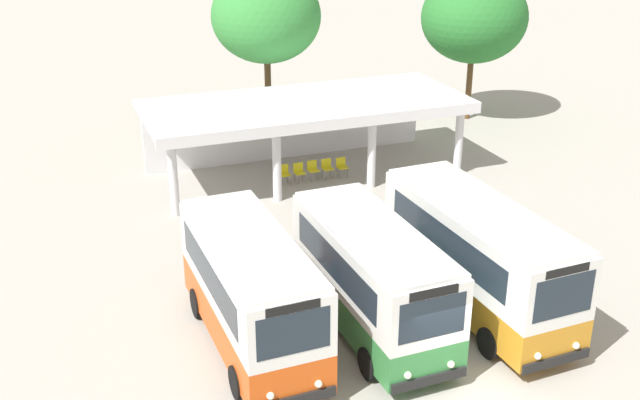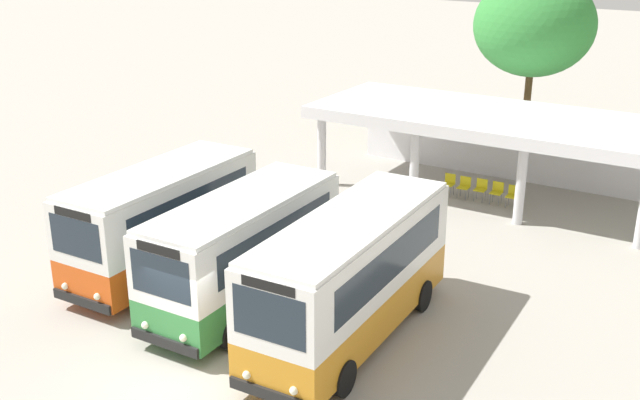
{
  "view_description": "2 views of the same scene",
  "coord_description": "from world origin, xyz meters",
  "px_view_note": "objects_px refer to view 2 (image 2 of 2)",
  "views": [
    {
      "loc": [
        -9.17,
        -13.74,
        12.45
      ],
      "look_at": [
        -0.4,
        9.2,
        2.04
      ],
      "focal_mm": 43.37,
      "sensor_mm": 36.0,
      "label": 1
    },
    {
      "loc": [
        11.38,
        -11.68,
        10.5
      ],
      "look_at": [
        -0.89,
        8.23,
        1.9
      ],
      "focal_mm": 42.87,
      "sensor_mm": 36.0,
      "label": 2
    }
  ],
  "objects_px": {
    "waiting_chair_fourth_seat": "(497,191)",
    "waiting_chair_end_by_column": "(449,182)",
    "city_bus_nearest_orange": "(162,218)",
    "city_bus_second_in_row": "(244,248)",
    "waiting_chair_second_from_end": "(464,185)",
    "city_bus_middle_cream": "(351,273)",
    "waiting_chair_fifth_seat": "(513,194)",
    "waiting_chair_middle_seat": "(481,188)"
  },
  "relations": [
    {
      "from": "city_bus_nearest_orange",
      "to": "city_bus_second_in_row",
      "type": "height_order",
      "value": "city_bus_nearest_orange"
    },
    {
      "from": "waiting_chair_middle_seat",
      "to": "city_bus_second_in_row",
      "type": "bearing_deg",
      "value": -102.43
    },
    {
      "from": "city_bus_second_in_row",
      "to": "waiting_chair_fifth_seat",
      "type": "distance_m",
      "value": 12.6
    },
    {
      "from": "city_bus_middle_cream",
      "to": "waiting_chair_fifth_seat",
      "type": "xyz_separation_m",
      "value": [
        0.49,
        11.91,
        -1.38
      ]
    },
    {
      "from": "city_bus_second_in_row",
      "to": "waiting_chair_second_from_end",
      "type": "bearing_deg",
      "value": 80.58
    },
    {
      "from": "waiting_chair_fifth_seat",
      "to": "city_bus_nearest_orange",
      "type": "bearing_deg",
      "value": -123.1
    },
    {
      "from": "waiting_chair_middle_seat",
      "to": "city_bus_middle_cream",
      "type": "bearing_deg",
      "value": -86.0
    },
    {
      "from": "city_bus_middle_cream",
      "to": "waiting_chair_middle_seat",
      "type": "distance_m",
      "value": 12.11
    },
    {
      "from": "waiting_chair_end_by_column",
      "to": "waiting_chair_second_from_end",
      "type": "xyz_separation_m",
      "value": [
        0.67,
        -0.03,
        0.0
      ]
    },
    {
      "from": "city_bus_middle_cream",
      "to": "waiting_chair_end_by_column",
      "type": "xyz_separation_m",
      "value": [
        -2.17,
        11.96,
        -1.38
      ]
    },
    {
      "from": "city_bus_middle_cream",
      "to": "waiting_chair_fourth_seat",
      "type": "bearing_deg",
      "value": 90.83
    },
    {
      "from": "city_bus_middle_cream",
      "to": "waiting_chair_second_from_end",
      "type": "bearing_deg",
      "value": 97.19
    },
    {
      "from": "waiting_chair_middle_seat",
      "to": "waiting_chair_fourth_seat",
      "type": "distance_m",
      "value": 0.67
    },
    {
      "from": "city_bus_nearest_orange",
      "to": "waiting_chair_middle_seat",
      "type": "distance_m",
      "value": 13.12
    },
    {
      "from": "waiting_chair_fourth_seat",
      "to": "waiting_chair_end_by_column",
      "type": "bearing_deg",
      "value": -179.22
    },
    {
      "from": "waiting_chair_middle_seat",
      "to": "waiting_chair_fifth_seat",
      "type": "relative_size",
      "value": 1.0
    },
    {
      "from": "city_bus_nearest_orange",
      "to": "city_bus_middle_cream",
      "type": "bearing_deg",
      "value": -3.9
    },
    {
      "from": "city_bus_second_in_row",
      "to": "waiting_chair_end_by_column",
      "type": "bearing_deg",
      "value": 83.74
    },
    {
      "from": "waiting_chair_fifth_seat",
      "to": "waiting_chair_end_by_column",
      "type": "bearing_deg",
      "value": 178.97
    },
    {
      "from": "city_bus_nearest_orange",
      "to": "waiting_chair_second_from_end",
      "type": "relative_size",
      "value": 8.2
    },
    {
      "from": "city_bus_middle_cream",
      "to": "city_bus_nearest_orange",
      "type": "bearing_deg",
      "value": 176.1
    },
    {
      "from": "city_bus_second_in_row",
      "to": "waiting_chair_fifth_seat",
      "type": "xyz_separation_m",
      "value": [
        3.97,
        11.89,
        -1.29
      ]
    },
    {
      "from": "waiting_chair_middle_seat",
      "to": "waiting_chair_fifth_seat",
      "type": "bearing_deg",
      "value": -4.01
    },
    {
      "from": "waiting_chair_end_by_column",
      "to": "waiting_chair_middle_seat",
      "type": "xyz_separation_m",
      "value": [
        1.33,
        0.05,
        0.0
      ]
    },
    {
      "from": "city_bus_nearest_orange",
      "to": "city_bus_second_in_row",
      "type": "bearing_deg",
      "value": -7.46
    },
    {
      "from": "city_bus_second_in_row",
      "to": "waiting_chair_fourth_seat",
      "type": "bearing_deg",
      "value": 74.55
    },
    {
      "from": "city_bus_nearest_orange",
      "to": "city_bus_second_in_row",
      "type": "xyz_separation_m",
      "value": [
        3.48,
        -0.46,
        -0.04
      ]
    },
    {
      "from": "city_bus_nearest_orange",
      "to": "waiting_chair_middle_seat",
      "type": "bearing_deg",
      "value": 62.03
    },
    {
      "from": "waiting_chair_end_by_column",
      "to": "waiting_chair_fifth_seat",
      "type": "height_order",
      "value": "same"
    },
    {
      "from": "city_bus_middle_cream",
      "to": "waiting_chair_second_from_end",
      "type": "distance_m",
      "value": 12.1
    },
    {
      "from": "city_bus_second_in_row",
      "to": "waiting_chair_end_by_column",
      "type": "relative_size",
      "value": 8.17
    },
    {
      "from": "waiting_chair_end_by_column",
      "to": "waiting_chair_fifth_seat",
      "type": "distance_m",
      "value": 2.66
    },
    {
      "from": "waiting_chair_second_from_end",
      "to": "waiting_chair_middle_seat",
      "type": "relative_size",
      "value": 1.0
    },
    {
      "from": "city_bus_middle_cream",
      "to": "waiting_chair_fifth_seat",
      "type": "relative_size",
      "value": 9.21
    },
    {
      "from": "waiting_chair_end_by_column",
      "to": "waiting_chair_second_from_end",
      "type": "relative_size",
      "value": 1.0
    },
    {
      "from": "waiting_chair_end_by_column",
      "to": "waiting_chair_second_from_end",
      "type": "bearing_deg",
      "value": -2.76
    },
    {
      "from": "waiting_chair_fourth_seat",
      "to": "waiting_chair_fifth_seat",
      "type": "relative_size",
      "value": 1.0
    },
    {
      "from": "waiting_chair_second_from_end",
      "to": "waiting_chair_fourth_seat",
      "type": "height_order",
      "value": "same"
    },
    {
      "from": "city_bus_second_in_row",
      "to": "waiting_chair_fifth_seat",
      "type": "relative_size",
      "value": 8.17
    },
    {
      "from": "waiting_chair_middle_seat",
      "to": "waiting_chair_second_from_end",
      "type": "bearing_deg",
      "value": -173.35
    },
    {
      "from": "waiting_chair_end_by_column",
      "to": "city_bus_second_in_row",
      "type": "bearing_deg",
      "value": -96.26
    },
    {
      "from": "city_bus_middle_cream",
      "to": "waiting_chair_middle_seat",
      "type": "bearing_deg",
      "value": 94.0
    }
  ]
}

